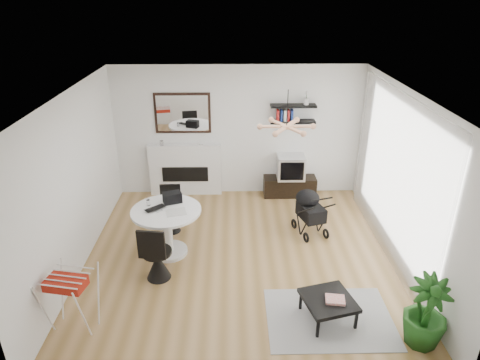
{
  "coord_description": "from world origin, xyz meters",
  "views": [
    {
      "loc": [
        -0.11,
        -5.82,
        4.09
      ],
      "look_at": [
        0.01,
        0.4,
        1.23
      ],
      "focal_mm": 32.0,
      "sensor_mm": 36.0,
      "label": 1
    }
  ],
  "objects_px": {
    "dining_table": "(167,225)",
    "stroller": "(310,213)",
    "crt_tv": "(291,167)",
    "drying_rack": "(72,300)",
    "coffee_table": "(329,301)",
    "tv_console": "(290,186)",
    "potted_plant": "(426,312)",
    "fireplace": "(185,164)"
  },
  "relations": [
    {
      "from": "potted_plant",
      "to": "drying_rack",
      "type": "bearing_deg",
      "value": 175.53
    },
    {
      "from": "tv_console",
      "to": "crt_tv",
      "type": "height_order",
      "value": "crt_tv"
    },
    {
      "from": "drying_rack",
      "to": "tv_console",
      "type": "bearing_deg",
      "value": 60.83
    },
    {
      "from": "crt_tv",
      "to": "dining_table",
      "type": "relative_size",
      "value": 0.5
    },
    {
      "from": "tv_console",
      "to": "crt_tv",
      "type": "bearing_deg",
      "value": -78.98
    },
    {
      "from": "dining_table",
      "to": "potted_plant",
      "type": "distance_m",
      "value": 3.95
    },
    {
      "from": "dining_table",
      "to": "coffee_table",
      "type": "height_order",
      "value": "dining_table"
    },
    {
      "from": "fireplace",
      "to": "potted_plant",
      "type": "bearing_deg",
      "value": -52.11
    },
    {
      "from": "drying_rack",
      "to": "stroller",
      "type": "height_order",
      "value": "stroller"
    },
    {
      "from": "dining_table",
      "to": "stroller",
      "type": "xyz_separation_m",
      "value": [
        2.43,
        0.64,
        -0.17
      ]
    },
    {
      "from": "fireplace",
      "to": "coffee_table",
      "type": "distance_m",
      "value": 4.45
    },
    {
      "from": "dining_table",
      "to": "crt_tv",
      "type": "bearing_deg",
      "value": 42.96
    },
    {
      "from": "dining_table",
      "to": "drying_rack",
      "type": "relative_size",
      "value": 1.35
    },
    {
      "from": "tv_console",
      "to": "drying_rack",
      "type": "xyz_separation_m",
      "value": [
        -3.26,
        -3.79,
        0.23
      ]
    },
    {
      "from": "stroller",
      "to": "potted_plant",
      "type": "bearing_deg",
      "value": -87.64
    },
    {
      "from": "tv_console",
      "to": "potted_plant",
      "type": "distance_m",
      "value": 4.3
    },
    {
      "from": "tv_console",
      "to": "coffee_table",
      "type": "relative_size",
      "value": 1.41
    },
    {
      "from": "drying_rack",
      "to": "stroller",
      "type": "distance_m",
      "value": 4.14
    },
    {
      "from": "drying_rack",
      "to": "potted_plant",
      "type": "bearing_deg",
      "value": 7.01
    },
    {
      "from": "drying_rack",
      "to": "stroller",
      "type": "xyz_separation_m",
      "value": [
        3.42,
        2.32,
        -0.07
      ]
    },
    {
      "from": "fireplace",
      "to": "coffee_table",
      "type": "bearing_deg",
      "value": -59.72
    },
    {
      "from": "fireplace",
      "to": "tv_console",
      "type": "height_order",
      "value": "fireplace"
    },
    {
      "from": "crt_tv",
      "to": "dining_table",
      "type": "height_order",
      "value": "crt_tv"
    },
    {
      "from": "crt_tv",
      "to": "potted_plant",
      "type": "height_order",
      "value": "potted_plant"
    },
    {
      "from": "stroller",
      "to": "coffee_table",
      "type": "distance_m",
      "value": 2.24
    },
    {
      "from": "tv_console",
      "to": "stroller",
      "type": "height_order",
      "value": "stroller"
    },
    {
      "from": "crt_tv",
      "to": "drying_rack",
      "type": "height_order",
      "value": "crt_tv"
    },
    {
      "from": "drying_rack",
      "to": "potted_plant",
      "type": "xyz_separation_m",
      "value": [
        4.38,
        -0.34,
        0.04
      ]
    },
    {
      "from": "tv_console",
      "to": "coffee_table",
      "type": "height_order",
      "value": "tv_console"
    },
    {
      "from": "fireplace",
      "to": "drying_rack",
      "type": "xyz_separation_m",
      "value": [
        -1.07,
        -3.92,
        -0.25
      ]
    },
    {
      "from": "stroller",
      "to": "coffee_table",
      "type": "bearing_deg",
      "value": -110.52
    },
    {
      "from": "dining_table",
      "to": "stroller",
      "type": "bearing_deg",
      "value": 14.76
    },
    {
      "from": "tv_console",
      "to": "stroller",
      "type": "xyz_separation_m",
      "value": [
        0.17,
        -1.47,
        0.17
      ]
    },
    {
      "from": "fireplace",
      "to": "dining_table",
      "type": "distance_m",
      "value": 2.24
    },
    {
      "from": "tv_console",
      "to": "fireplace",
      "type": "bearing_deg",
      "value": 176.76
    },
    {
      "from": "crt_tv",
      "to": "dining_table",
      "type": "distance_m",
      "value": 3.1
    },
    {
      "from": "coffee_table",
      "to": "stroller",
      "type": "bearing_deg",
      "value": 86.97
    },
    {
      "from": "dining_table",
      "to": "fireplace",
      "type": "bearing_deg",
      "value": 88.0
    },
    {
      "from": "crt_tv",
      "to": "potted_plant",
      "type": "xyz_separation_m",
      "value": [
        1.13,
        -4.13,
        -0.18
      ]
    },
    {
      "from": "tv_console",
      "to": "crt_tv",
      "type": "relative_size",
      "value": 1.95
    },
    {
      "from": "dining_table",
      "to": "coffee_table",
      "type": "relative_size",
      "value": 1.45
    },
    {
      "from": "fireplace",
      "to": "crt_tv",
      "type": "xyz_separation_m",
      "value": [
        2.19,
        -0.13,
        -0.03
      ]
    }
  ]
}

